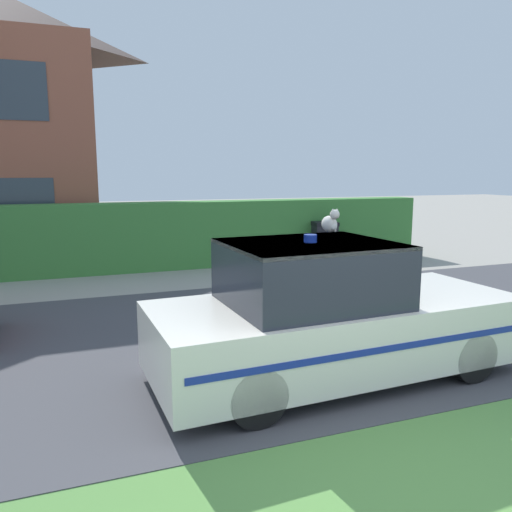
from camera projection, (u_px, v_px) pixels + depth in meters
name	position (u px, v px, depth m)	size (l,w,h in m)	color
ground_plane	(440.00, 493.00, 3.70)	(80.00, 80.00, 0.00)	gray
road_strip	(254.00, 332.00, 7.40)	(28.00, 6.00, 0.01)	#424247
garden_hedge	(192.00, 234.00, 12.46)	(12.72, 0.74, 1.64)	#3D7F38
police_car	(330.00, 317.00, 5.69)	(4.33, 1.86, 1.67)	black
cat	(331.00, 223.00, 5.59)	(0.19, 0.32, 0.28)	silver
wheelie_bin	(324.00, 242.00, 13.10)	(0.70, 0.71, 1.08)	black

